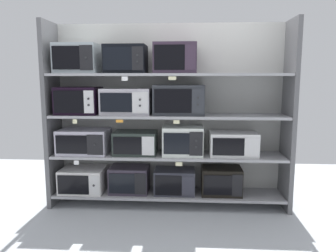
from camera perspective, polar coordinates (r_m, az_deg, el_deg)
name	(u,v)px	position (r m, az deg, el deg)	size (l,w,h in m)	color
ground	(161,248)	(3.14, -1.19, -20.61)	(6.69, 6.00, 0.02)	#B2B7BC
back_panel	(169,114)	(4.01, 0.21, 2.19)	(2.89, 0.04, 2.15)	#B2B2AD
upright_left	(52,115)	(4.08, -19.62, 1.82)	(0.05, 0.45, 2.15)	#5B5B5E
upright_right	(289,117)	(3.93, 20.43, 1.53)	(0.05, 0.45, 2.15)	#5B5B5E
shelf_0	(168,193)	(3.98, 0.00, -11.74)	(2.69, 0.45, 0.03)	#99999E
microwave_0	(83,179)	(4.12, -14.59, -9.06)	(0.51, 0.42, 0.28)	silver
microwave_1	(130,179)	(3.98, -6.76, -9.25)	(0.46, 0.34, 0.31)	#322B38
microwave_2	(175,181)	(3.92, 1.18, -9.63)	(0.48, 0.34, 0.28)	#2F2F3A
microwave_3	(221,181)	(3.94, 9.29, -9.44)	(0.47, 0.34, 0.32)	black
shelf_1	(168,155)	(3.85, 0.00, -5.16)	(2.69, 0.45, 0.03)	#99999E
microwave_4	(84,141)	(3.99, -14.43, -2.60)	(0.57, 0.42, 0.29)	#B5B1C2
microwave_5	(136,143)	(3.85, -5.70, -2.93)	(0.50, 0.36, 0.27)	#2A3430
microwave_6	(183,140)	(3.80, 2.64, -2.54)	(0.46, 0.40, 0.33)	silver
microwave_7	(233,144)	(3.84, 11.37, -3.07)	(0.54, 0.35, 0.27)	silver
price_tag_0	(76,163)	(3.84, -15.75, -6.19)	(0.06, 0.00, 0.05)	white
price_tag_1	(179,164)	(3.63, 1.93, -6.68)	(0.08, 0.00, 0.04)	beige
shelf_2	(168,116)	(3.76, 0.00, 1.80)	(2.69, 0.45, 0.03)	#99999E
microwave_8	(79,101)	(3.95, -15.34, 4.32)	(0.48, 0.41, 0.31)	black
microwave_9	(126,101)	(3.80, -7.30, 4.29)	(0.57, 0.36, 0.30)	#B6B1BC
microwave_10	(179,100)	(3.74, 1.93, 4.59)	(0.58, 0.38, 0.34)	#2B2E33
price_tag_2	(75,121)	(3.75, -16.00, 0.77)	(0.05, 0.00, 0.05)	beige
price_tag_3	(120,121)	(3.61, -8.49, 0.86)	(0.08, 0.00, 0.03)	orange
price_tag_4	(176,122)	(3.54, 1.49, 0.71)	(0.07, 0.00, 0.04)	beige
shelf_3	(168,75)	(3.74, 0.00, 8.97)	(2.69, 0.45, 0.03)	#99999E
microwave_11	(77,59)	(3.94, -15.62, 11.30)	(0.48, 0.37, 0.34)	#97A4AA
microwave_12	(126,59)	(3.80, -7.38, 11.51)	(0.46, 0.39, 0.32)	black
microwave_13	(175,58)	(3.73, 1.29, 11.75)	(0.47, 0.43, 0.33)	#342636
price_tag_5	(125,79)	(3.57, -7.60, 8.23)	(0.07, 0.00, 0.05)	white
price_tag_6	(172,78)	(3.51, 0.75, 8.37)	(0.08, 0.00, 0.04)	beige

